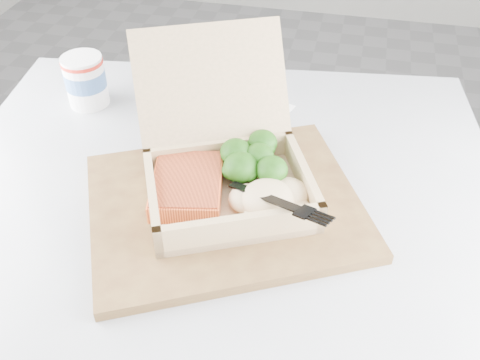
% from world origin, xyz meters
% --- Properties ---
extents(floor, '(4.00, 4.00, 0.00)m').
position_xyz_m(floor, '(0.00, 0.00, 0.00)').
color(floor, gray).
rests_on(floor, ground).
extents(cafe_table, '(0.85, 0.85, 0.71)m').
position_xyz_m(cafe_table, '(-0.30, -0.30, 0.53)').
color(cafe_table, black).
rests_on(cafe_table, floor).
extents(serving_tray, '(0.42, 0.39, 0.01)m').
position_xyz_m(serving_tray, '(-0.29, -0.29, 0.72)').
color(serving_tray, brown).
rests_on(serving_tray, cafe_table).
extents(takeout_container, '(0.28, 0.30, 0.17)m').
position_xyz_m(takeout_container, '(-0.30, -0.25, 0.77)').
color(takeout_container, tan).
rests_on(takeout_container, serving_tray).
extents(salmon_fillet, '(0.11, 0.13, 0.02)m').
position_xyz_m(salmon_fillet, '(-0.34, -0.29, 0.75)').
color(salmon_fillet, orange).
rests_on(salmon_fillet, takeout_container).
extents(broccoli_pile, '(0.10, 0.10, 0.04)m').
position_xyz_m(broccoli_pile, '(-0.26, -0.24, 0.76)').
color(broccoli_pile, '#256717').
rests_on(broccoli_pile, takeout_container).
extents(mashed_potatoes, '(0.10, 0.09, 0.04)m').
position_xyz_m(mashed_potatoes, '(-0.23, -0.30, 0.76)').
color(mashed_potatoes, beige).
rests_on(mashed_potatoes, takeout_container).
extents(plastic_fork, '(0.14, 0.09, 0.03)m').
position_xyz_m(plastic_fork, '(-0.25, -0.30, 0.77)').
color(plastic_fork, black).
rests_on(plastic_fork, mashed_potatoes).
extents(paper_cup, '(0.07, 0.07, 0.08)m').
position_xyz_m(paper_cup, '(-0.56, -0.10, 0.76)').
color(paper_cup, white).
rests_on(paper_cup, cafe_table).
extents(receipt, '(0.12, 0.16, 0.00)m').
position_xyz_m(receipt, '(-0.30, -0.08, 0.71)').
color(receipt, white).
rests_on(receipt, cafe_table).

